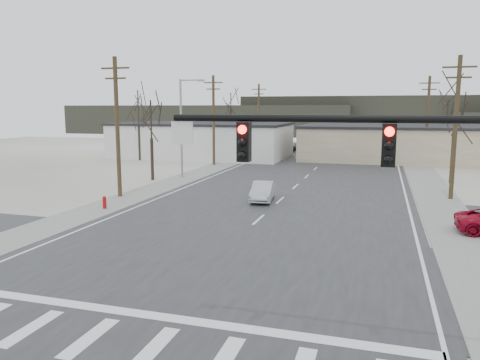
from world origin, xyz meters
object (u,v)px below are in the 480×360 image
(car_far_a, at_px, (340,153))
(fire_hydrant, at_px, (105,202))
(car_far_b, at_px, (302,146))
(sedan_crossing, at_px, (263,191))
(traffic_signal_mast, at_px, (437,187))

(car_far_a, bearing_deg, fire_hydrant, 67.08)
(car_far_b, bearing_deg, fire_hydrant, -80.12)
(fire_hydrant, height_order, sedan_crossing, sedan_crossing)
(fire_hydrant, bearing_deg, car_far_a, 70.43)
(car_far_a, height_order, car_far_b, car_far_a)
(traffic_signal_mast, distance_m, car_far_b, 58.97)
(traffic_signal_mast, xyz_separation_m, car_far_b, (-12.54, 57.50, -3.86))
(sedan_crossing, relative_size, car_far_a, 0.71)
(traffic_signal_mast, height_order, sedan_crossing, traffic_signal_mast)
(fire_hydrant, distance_m, car_far_a, 35.48)
(sedan_crossing, bearing_deg, traffic_signal_mast, -72.62)
(sedan_crossing, bearing_deg, car_far_b, 88.03)
(car_far_b, bearing_deg, sedan_crossing, -67.53)
(fire_hydrant, xyz_separation_m, car_far_b, (5.56, 43.29, 0.36))
(car_far_a, bearing_deg, sedan_crossing, 80.84)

